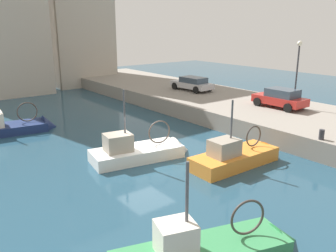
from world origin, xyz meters
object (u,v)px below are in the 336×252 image
object	(u,v)px
fishing_boat_orange	(238,162)
mooring_bollard_north	(322,135)
quay_streetlamp	(298,63)
parked_car_silver	(192,83)
parked_car_red	(280,98)
fishing_boat_white	(143,156)
fishing_boat_navy	(14,130)

from	to	relation	value
fishing_boat_orange	mooring_bollard_north	world-z (taller)	fishing_boat_orange
fishing_boat_orange	quay_streetlamp	world-z (taller)	quay_streetlamp
fishing_boat_orange	parked_car_silver	distance (m)	15.43
parked_car_red	mooring_bollard_north	xyz separation A→B (m)	(-4.76, -5.96, -0.44)
fishing_boat_white	parked_car_silver	xyz separation A→B (m)	(11.71, 9.09, 1.73)
fishing_boat_orange	quay_streetlamp	distance (m)	10.89
mooring_bollard_north	fishing_boat_white	bearing A→B (deg)	139.92
fishing_boat_white	parked_car_silver	size ratio (longest dim) A/B	1.40
parked_car_silver	mooring_bollard_north	distance (m)	15.89
fishing_boat_orange	parked_car_red	xyz separation A→B (m)	(8.62, 3.63, 1.79)
fishing_boat_white	parked_car_silver	bearing A→B (deg)	37.81
fishing_boat_white	fishing_boat_navy	xyz separation A→B (m)	(-4.26, 9.49, 0.01)
fishing_boat_orange	parked_car_silver	xyz separation A→B (m)	(8.22, 12.95, 1.73)
fishing_boat_navy	quay_streetlamp	world-z (taller)	quay_streetlamp
fishing_boat_navy	mooring_bollard_north	xyz separation A→B (m)	(11.61, -15.68, 1.33)
fishing_boat_white	quay_streetlamp	size ratio (longest dim) A/B	1.24
fishing_boat_white	mooring_bollard_north	world-z (taller)	fishing_boat_white
quay_streetlamp	parked_car_red	bearing A→B (deg)	147.31
parked_car_silver	parked_car_red	bearing A→B (deg)	-87.55
parked_car_silver	quay_streetlamp	size ratio (longest dim) A/B	0.88
fishing_boat_orange	mooring_bollard_north	distance (m)	4.71
fishing_boat_white	fishing_boat_orange	bearing A→B (deg)	-47.86
parked_car_red	quay_streetlamp	bearing A→B (deg)	-32.69
fishing_boat_white	fishing_boat_navy	bearing A→B (deg)	114.17
parked_car_red	mooring_bollard_north	distance (m)	7.64
parked_car_red	mooring_bollard_north	world-z (taller)	parked_car_red
fishing_boat_white	parked_car_red	xyz separation A→B (m)	(12.11, -0.23, 1.79)
fishing_boat_orange	fishing_boat_navy	bearing A→B (deg)	120.14
fishing_boat_white	mooring_bollard_north	distance (m)	9.70
fishing_boat_navy	fishing_boat_white	bearing A→B (deg)	-65.83
fishing_boat_white	parked_car_silver	world-z (taller)	fishing_boat_white
parked_car_red	parked_car_silver	world-z (taller)	parked_car_red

